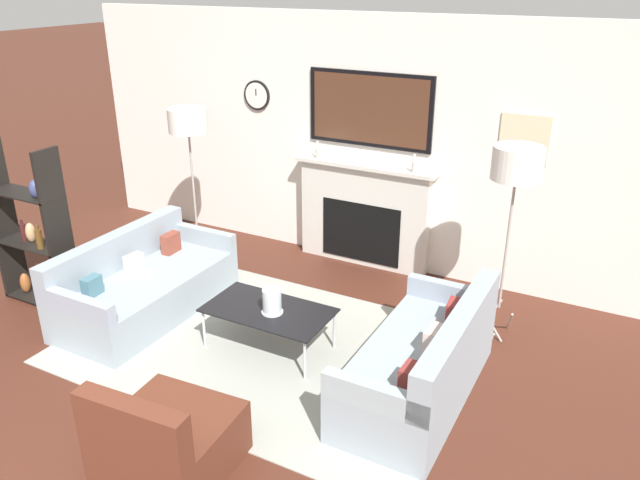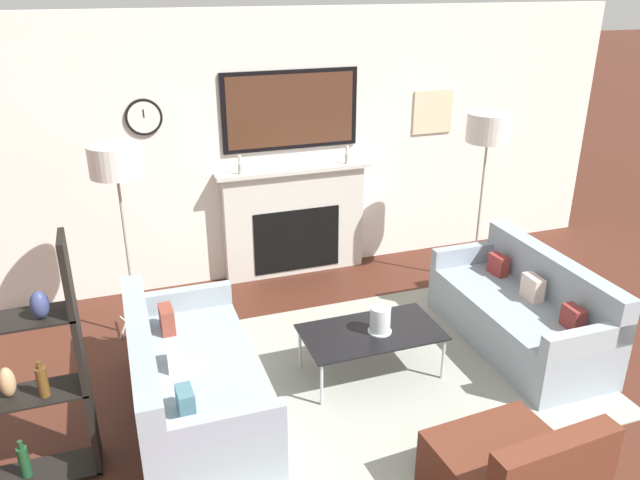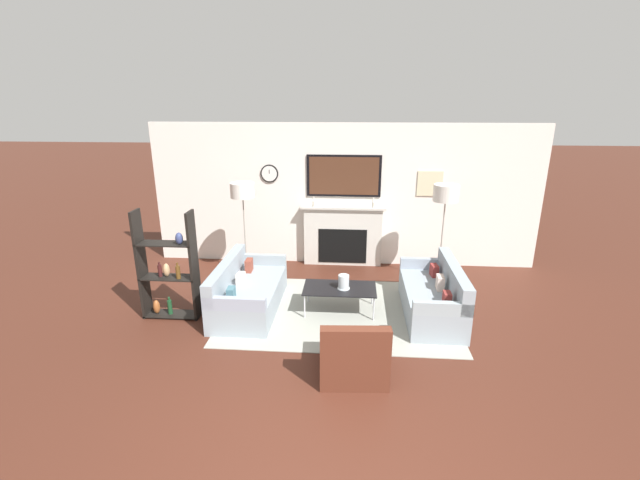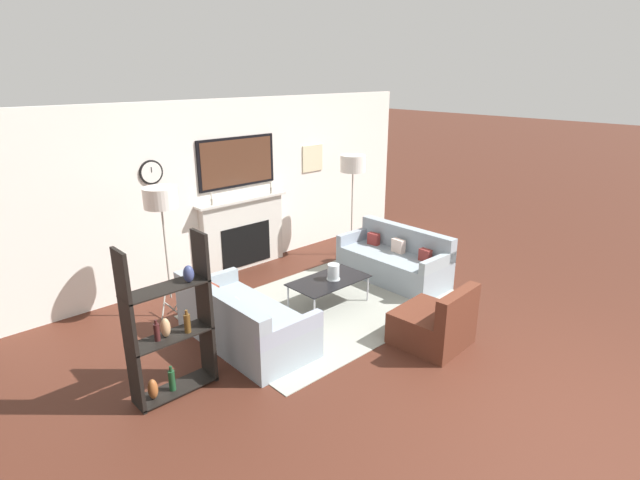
# 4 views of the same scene
# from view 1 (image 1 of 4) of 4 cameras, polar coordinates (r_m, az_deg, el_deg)

# --- Properties ---
(fireplace_wall) EXTENTS (7.35, 0.28, 2.70)m
(fireplace_wall) POSITION_cam_1_polar(r_m,az_deg,el_deg) (6.82, 4.54, 7.69)
(fireplace_wall) COLOR white
(fireplace_wall) RESTS_ON ground_plane
(area_rug) EXTENTS (3.44, 2.35, 0.01)m
(area_rug) POSITION_cam_1_polar(r_m,az_deg,el_deg) (5.62, -4.76, -9.78)
(area_rug) COLOR #979A8F
(area_rug) RESTS_ON ground_plane
(couch_left) EXTENTS (0.88, 1.78, 0.75)m
(couch_left) POSITION_cam_1_polar(r_m,az_deg,el_deg) (6.28, -15.84, -4.10)
(couch_left) COLOR #8E9BA5
(couch_left) RESTS_ON ground_plane
(couch_right) EXTENTS (0.78, 1.72, 0.80)m
(couch_right) POSITION_cam_1_polar(r_m,az_deg,el_deg) (4.95, 9.36, -11.18)
(couch_right) COLOR #8E9BA5
(couch_right) RESTS_ON ground_plane
(armchair) EXTENTS (0.82, 0.83, 0.76)m
(armchair) POSITION_cam_1_polar(r_m,az_deg,el_deg) (4.38, -13.88, -17.52)
(armchair) COLOR #55291B
(armchair) RESTS_ON ground_plane
(coffee_table) EXTENTS (1.09, 0.61, 0.39)m
(coffee_table) POSITION_cam_1_polar(r_m,az_deg,el_deg) (5.43, -4.74, -6.55)
(coffee_table) COLOR black
(coffee_table) RESTS_ON ground_plane
(hurricane_candle) EXTENTS (0.19, 0.19, 0.22)m
(hurricane_candle) POSITION_cam_1_polar(r_m,az_deg,el_deg) (5.33, -4.41, -5.72)
(hurricane_candle) COLOR silver
(hurricane_candle) RESTS_ON coffee_table
(floor_lamp_left) EXTENTS (0.42, 0.42, 1.75)m
(floor_lamp_left) POSITION_cam_1_polar(r_m,az_deg,el_deg) (6.87, -11.99, 10.46)
(floor_lamp_left) COLOR #9E998E
(floor_lamp_left) RESTS_ON ground_plane
(floor_lamp_right) EXTENTS (0.42, 0.42, 1.77)m
(floor_lamp_right) POSITION_cam_1_polar(r_m,az_deg,el_deg) (5.41, 17.59, 6.49)
(floor_lamp_right) COLOR #9E998E
(floor_lamp_right) RESTS_ON ground_plane
(shelf_unit) EXTENTS (0.83, 0.28, 1.62)m
(shelf_unit) POSITION_cam_1_polar(r_m,az_deg,el_deg) (6.64, -24.89, 0.56)
(shelf_unit) COLOR black
(shelf_unit) RESTS_ON ground_plane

